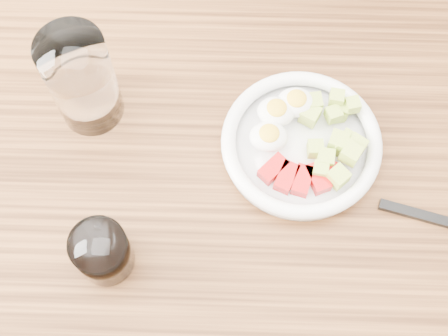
% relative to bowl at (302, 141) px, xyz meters
% --- Properties ---
extents(ground, '(4.00, 4.00, 0.00)m').
position_rel_bowl_xyz_m(ground, '(-0.08, -0.05, -0.79)').
color(ground, brown).
rests_on(ground, ground).
extents(dining_table, '(1.50, 0.90, 0.77)m').
position_rel_bowl_xyz_m(dining_table, '(-0.08, -0.05, -0.12)').
color(dining_table, brown).
rests_on(dining_table, ground).
extents(bowl, '(0.20, 0.20, 0.05)m').
position_rel_bowl_xyz_m(bowl, '(0.00, 0.00, 0.00)').
color(bowl, white).
rests_on(bowl, dining_table).
extents(fork, '(0.18, 0.06, 0.01)m').
position_rel_bowl_xyz_m(fork, '(0.16, -0.09, -0.01)').
color(fork, black).
rests_on(fork, dining_table).
extents(water_glass, '(0.08, 0.08, 0.14)m').
position_rel_bowl_xyz_m(water_glass, '(-0.27, 0.05, 0.05)').
color(water_glass, white).
rests_on(water_glass, dining_table).
extents(coffee_glass, '(0.06, 0.06, 0.07)m').
position_rel_bowl_xyz_m(coffee_glass, '(-0.23, -0.15, 0.02)').
color(coffee_glass, white).
rests_on(coffee_glass, dining_table).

